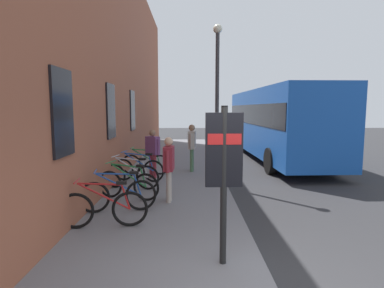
{
  "coord_description": "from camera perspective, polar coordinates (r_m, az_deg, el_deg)",
  "views": [
    {
      "loc": [
        -3.69,
        1.17,
        2.48
      ],
      "look_at": [
        4.1,
        1.1,
        1.58
      ],
      "focal_mm": 29.03,
      "sensor_mm": 36.0,
      "label": 1
    }
  ],
  "objects": [
    {
      "name": "street_lamp",
      "position": [
        9.82,
        4.64,
        9.85
      ],
      "size": [
        0.28,
        0.28,
        4.91
      ],
      "color": "#333338",
      "rests_on": "sidewalk_pavement"
    },
    {
      "name": "station_facade",
      "position": [
        13.07,
        -12.48,
        13.85
      ],
      "size": [
        22.0,
        0.65,
        8.36
      ],
      "color": "#9E563D",
      "rests_on": "ground"
    },
    {
      "name": "transit_info_sign",
      "position": [
        4.61,
        5.89,
        -2.97
      ],
      "size": [
        0.1,
        0.55,
        2.4
      ],
      "color": "black",
      "rests_on": "sidewalk_pavement"
    },
    {
      "name": "city_bus",
      "position": [
        15.55,
        15.1,
        4.25
      ],
      "size": [
        10.57,
        2.87,
        3.35
      ],
      "color": "#1951B2",
      "rests_on": "ground"
    },
    {
      "name": "bicycle_end_of_row",
      "position": [
        11.25,
        -8.49,
        -3.61
      ],
      "size": [
        0.48,
        1.77,
        0.97
      ],
      "color": "black",
      "rests_on": "sidewalk_pavement"
    },
    {
      "name": "bicycle_mid_rack",
      "position": [
        10.26,
        -9.81,
        -4.62
      ],
      "size": [
        0.59,
        1.73,
        0.97
      ],
      "color": "black",
      "rests_on": "sidewalk_pavement"
    },
    {
      "name": "bicycle_beside_lamp",
      "position": [
        6.51,
        -15.96,
        -11.31
      ],
      "size": [
        0.48,
        1.77,
        0.97
      ],
      "color": "black",
      "rests_on": "sidewalk_pavement"
    },
    {
      "name": "pedestrian_crossing_street",
      "position": [
        7.82,
        -4.27,
        -3.44
      ],
      "size": [
        0.63,
        0.27,
        1.65
      ],
      "color": "#B2A599",
      "rests_on": "sidewalk_pavement"
    },
    {
      "name": "sidewalk_pavement",
      "position": [
        11.95,
        -3.29,
        -5.14
      ],
      "size": [
        24.0,
        3.5,
        0.12
      ],
      "primitive_type": "cube",
      "color": "slate",
      "rests_on": "ground"
    },
    {
      "name": "bicycle_by_door",
      "position": [
        7.38,
        -13.43,
        -9.11
      ],
      "size": [
        0.51,
        1.75,
        0.97
      ],
      "color": "black",
      "rests_on": "sidewalk_pavement"
    },
    {
      "name": "pedestrian_by_facade",
      "position": [
        10.62,
        -7.25,
        -0.83
      ],
      "size": [
        0.47,
        0.52,
        1.65
      ],
      "color": "maroon",
      "rests_on": "sidewalk_pavement"
    },
    {
      "name": "pedestrian_near_bus",
      "position": [
        11.61,
        -0.03,
        0.21
      ],
      "size": [
        0.66,
        0.31,
        1.77
      ],
      "color": "#4C724C",
      "rests_on": "sidewalk_pavement"
    },
    {
      "name": "bicycle_nearest_sign",
      "position": [
        9.36,
        -11.14,
        -5.73
      ],
      "size": [
        0.59,
        1.73,
        0.97
      ],
      "color": "black",
      "rests_on": "sidewalk_pavement"
    },
    {
      "name": "bicycle_under_window",
      "position": [
        8.31,
        -11.68,
        -7.3
      ],
      "size": [
        0.67,
        1.71,
        0.97
      ],
      "color": "black",
      "rests_on": "sidewalk_pavement"
    },
    {
      "name": "ground",
      "position": [
        10.24,
        11.85,
        -7.61
      ],
      "size": [
        60.0,
        60.0,
        0.0
      ],
      "primitive_type": "plane",
      "color": "#2D2D30"
    }
  ]
}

